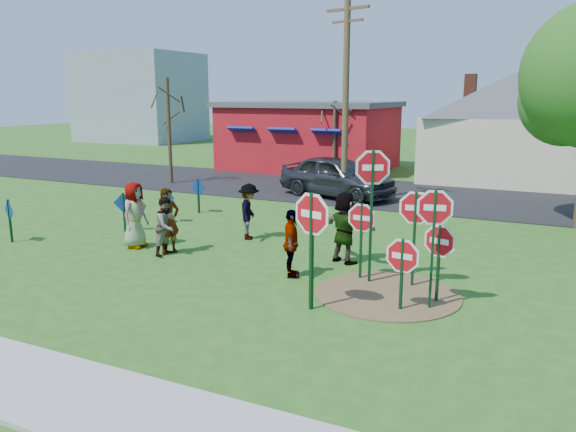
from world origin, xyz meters
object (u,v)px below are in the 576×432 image
at_px(suv, 337,176).
at_px(stop_sign_a, 312,225).
at_px(utility_pole, 346,96).
at_px(person_b, 169,221).
at_px(stop_sign_d, 415,215).
at_px(stop_sign_b, 372,182).
at_px(person_a, 135,215).
at_px(stop_sign_c, 434,222).

bearing_deg(suv, stop_sign_a, -145.68).
bearing_deg(utility_pole, person_b, -101.14).
distance_m(suv, utility_pole, 3.47).
bearing_deg(stop_sign_d, person_b, 178.06).
xyz_separation_m(stop_sign_b, suv, (-4.57, 10.00, -1.47)).
bearing_deg(stop_sign_d, person_a, 177.41).
relative_size(stop_sign_c, suv, 0.51).
distance_m(stop_sign_a, suv, 12.80).
distance_m(stop_sign_b, suv, 11.09).
relative_size(stop_sign_d, utility_pole, 0.29).
bearing_deg(person_b, stop_sign_d, -67.61).
relative_size(stop_sign_d, person_a, 1.24).
xyz_separation_m(stop_sign_a, utility_pole, (-3.39, 11.34, 2.46)).
bearing_deg(stop_sign_a, stop_sign_d, 72.45).
relative_size(stop_sign_a, utility_pole, 0.32).
relative_size(stop_sign_c, utility_pole, 0.33).
distance_m(stop_sign_b, utility_pole, 10.20).
bearing_deg(stop_sign_a, suv, 124.80).
height_order(stop_sign_c, stop_sign_d, stop_sign_c).
bearing_deg(person_a, stop_sign_b, -94.66).
distance_m(person_b, utility_pole, 9.93).
height_order(stop_sign_d, person_b, stop_sign_d).
bearing_deg(stop_sign_b, stop_sign_d, -16.01).
relative_size(stop_sign_c, person_a, 1.38).
distance_m(stop_sign_a, utility_pole, 12.09).
distance_m(stop_sign_c, suv, 12.71).
height_order(stop_sign_a, person_b, stop_sign_a).
bearing_deg(utility_pole, stop_sign_d, -61.34).
bearing_deg(stop_sign_a, stop_sign_b, 91.39).
xyz_separation_m(stop_sign_a, suv, (-3.99, 12.13, -0.86)).
bearing_deg(person_a, person_b, -96.89).
height_order(suv, utility_pole, utility_pole).
relative_size(person_a, suv, 0.37).
relative_size(stop_sign_c, stop_sign_d, 1.11).
xyz_separation_m(person_a, person_b, (1.24, -0.07, -0.04)).
height_order(person_a, utility_pole, utility_pole).
height_order(stop_sign_d, person_a, stop_sign_d).
bearing_deg(stop_sign_d, utility_pole, 115.62).
bearing_deg(person_a, suv, -17.71).
bearing_deg(stop_sign_b, stop_sign_a, -130.74).
height_order(stop_sign_b, stop_sign_c, stop_sign_b).
relative_size(suv, utility_pole, 0.64).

